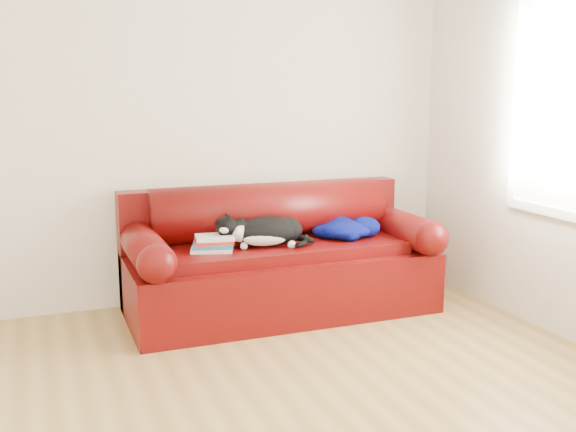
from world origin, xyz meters
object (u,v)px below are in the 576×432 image
at_px(book_stack, 213,243).
at_px(blanket, 346,228).
at_px(sofa_base, 281,279).
at_px(cat, 267,232).

height_order(book_stack, blanket, blanket).
bearing_deg(sofa_base, blanket, -2.14).
distance_m(sofa_base, cat, 0.39).
distance_m(book_stack, cat, 0.37).
bearing_deg(sofa_base, cat, -149.54).
xyz_separation_m(sofa_base, book_stack, (-0.50, -0.08, 0.31)).
bearing_deg(book_stack, sofa_base, 8.59).
distance_m(book_stack, blanket, 0.99).
relative_size(book_stack, cat, 0.46).
xyz_separation_m(book_stack, blanket, (0.99, 0.06, 0.01)).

